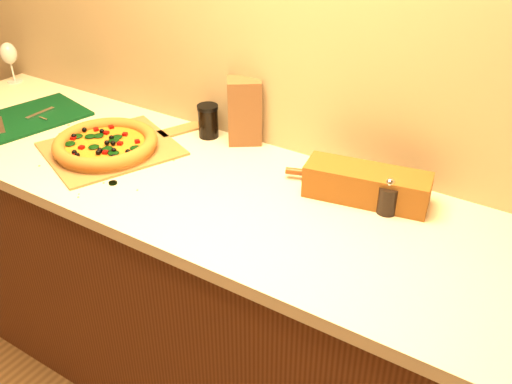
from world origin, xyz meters
name	(u,v)px	position (x,y,z in m)	size (l,w,h in m)	color
cabinet	(241,308)	(0.00, 1.43, 0.43)	(2.80, 0.65, 0.86)	#49220F
countertop	(239,199)	(0.00, 1.43, 0.88)	(2.84, 0.68, 0.04)	beige
pizza_peel	(116,148)	(-0.52, 1.44, 0.90)	(0.51, 0.60, 0.01)	brown
pizza	(106,144)	(-0.53, 1.40, 0.93)	(0.35, 0.35, 0.05)	#A96C2A
cutting_board	(28,118)	(-0.98, 1.44, 0.91)	(0.37, 0.45, 0.03)	#053213
bottle_cap	(113,183)	(-0.36, 1.26, 0.90)	(0.03, 0.03, 0.01)	black
pepper_grinder	(388,199)	(0.41, 1.57, 0.95)	(0.06, 0.06, 0.11)	black
rolling_pin	(347,178)	(0.25, 1.64, 0.93)	(0.37, 0.15, 0.05)	#5A280F
bread_bag	(367,185)	(0.33, 1.60, 0.95)	(0.36, 0.12, 0.10)	brown
wine_glass	(9,54)	(-1.35, 1.66, 1.02)	(0.07, 0.07, 0.17)	silver
paper_bag	(244,111)	(-0.18, 1.72, 1.01)	(0.11, 0.09, 0.23)	brown
dark_jar	(208,121)	(-0.31, 1.69, 0.96)	(0.07, 0.07, 0.12)	black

